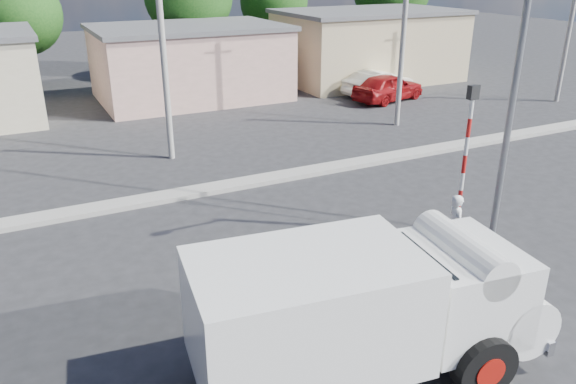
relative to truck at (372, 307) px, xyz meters
name	(u,v)px	position (x,y,z in m)	size (l,w,h in m)	color
ground_plane	(394,293)	(2.16, 2.08, -1.50)	(120.00, 120.00, 0.00)	#29292C
median	(258,180)	(2.16, 10.08, -1.42)	(40.00, 0.80, 0.16)	#99968E
truck	(372,307)	(0.00, 0.00, 0.00)	(6.79, 3.25, 2.70)	black
bicycle	(453,249)	(4.22, 2.46, -1.01)	(0.65, 1.87, 0.98)	black
cyclist	(454,237)	(4.22, 2.46, -0.66)	(0.61, 0.40, 1.68)	white
car_cream	(378,83)	(14.04, 19.79, -0.77)	(1.54, 4.42, 1.46)	white
car_red	(388,87)	(13.74, 18.39, -0.72)	(1.83, 4.55, 1.55)	maroon
traffic_pole	(466,152)	(5.36, 3.58, 1.10)	(0.28, 0.18, 4.36)	red
streetlight	(514,60)	(6.30, 3.28, 3.46)	(2.34, 0.22, 9.00)	slate
building_row	(174,61)	(3.26, 24.08, 0.63)	(37.80, 7.30, 4.44)	beige
utility_poles	(290,45)	(5.41, 14.08, 2.57)	(35.40, 0.24, 8.00)	#99968E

